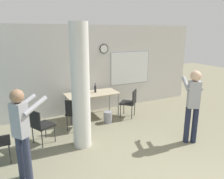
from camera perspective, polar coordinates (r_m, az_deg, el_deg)
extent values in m
cube|color=silver|center=(7.14, -6.00, 5.21)|extent=(8.00, 0.12, 2.80)
cylinder|color=black|center=(7.18, -2.13, 10.57)|extent=(0.30, 0.03, 0.30)
cylinder|color=white|center=(7.16, -2.08, 10.56)|extent=(0.26, 0.01, 0.25)
cube|color=#99999E|center=(7.74, 4.74, 5.62)|extent=(1.54, 0.01, 1.16)
cube|color=white|center=(7.73, 4.77, 5.61)|extent=(1.48, 0.02, 1.10)
cylinder|color=silver|center=(4.85, -8.22, 0.49)|extent=(0.41, 0.41, 2.80)
cube|color=tan|center=(6.67, -5.22, -1.11)|extent=(1.61, 0.75, 0.03)
cylinder|color=gray|center=(6.29, -10.43, -6.03)|extent=(0.04, 0.04, 0.74)
cylinder|color=gray|center=(6.81, 1.68, -4.14)|extent=(0.04, 0.04, 0.74)
cylinder|color=gray|center=(6.87, -11.90, -4.30)|extent=(0.04, 0.04, 0.74)
cylinder|color=gray|center=(7.34, -0.63, -2.69)|extent=(0.04, 0.04, 0.74)
cylinder|color=black|center=(6.74, -4.40, 0.11)|extent=(0.06, 0.06, 0.20)
cylinder|color=black|center=(6.70, -4.42, 1.31)|extent=(0.02, 0.02, 0.09)
cylinder|color=gray|center=(6.45, -1.10, -7.21)|extent=(0.24, 0.24, 0.33)
cube|color=black|center=(6.06, -9.59, -6.04)|extent=(0.61, 0.61, 0.04)
cube|color=black|center=(5.80, -10.23, -4.72)|extent=(0.35, 0.24, 0.40)
cylinder|color=#333333|center=(6.26, -7.46, -7.55)|extent=(0.02, 0.02, 0.43)
cylinder|color=#333333|center=(6.35, -10.64, -7.35)|extent=(0.02, 0.02, 0.43)
cylinder|color=#333333|center=(5.94, -8.27, -8.86)|extent=(0.02, 0.02, 0.43)
cylinder|color=#333333|center=(6.04, -11.62, -8.63)|extent=(0.02, 0.02, 0.43)
cylinder|color=#333333|center=(5.01, -25.12, -14.99)|extent=(0.02, 0.02, 0.43)
cylinder|color=#333333|center=(5.33, -25.30, -13.16)|extent=(0.02, 0.02, 0.43)
cube|color=black|center=(6.81, 4.15, -3.47)|extent=(0.62, 0.62, 0.04)
cube|color=black|center=(6.70, 5.88, -1.86)|extent=(0.30, 0.30, 0.40)
cylinder|color=#333333|center=(7.10, 3.10, -4.68)|extent=(0.02, 0.02, 0.43)
cylinder|color=#333333|center=(6.77, 2.23, -5.65)|extent=(0.02, 0.02, 0.43)
cylinder|color=#333333|center=(7.01, 5.93, -5.00)|extent=(0.02, 0.02, 0.43)
cylinder|color=#333333|center=(6.68, 5.19, -6.00)|extent=(0.02, 0.02, 0.43)
cube|color=black|center=(5.48, -17.56, -8.88)|extent=(0.59, 0.59, 0.04)
cube|color=black|center=(5.29, -19.54, -7.34)|extent=(0.21, 0.37, 0.40)
cylinder|color=#333333|center=(5.54, -14.72, -11.07)|extent=(0.02, 0.02, 0.43)
cylinder|color=#333333|center=(5.80, -16.98, -10.00)|extent=(0.02, 0.02, 0.43)
cylinder|color=#333333|center=(5.35, -17.78, -12.28)|extent=(0.02, 0.02, 0.43)
cylinder|color=#333333|center=(5.62, -19.97, -11.10)|extent=(0.02, 0.02, 0.43)
cylinder|color=#2D3347|center=(4.28, -21.18, -16.65)|extent=(0.12, 0.12, 0.85)
cylinder|color=#2D3347|center=(4.40, -22.73, -15.94)|extent=(0.12, 0.12, 0.85)
cube|color=#99999E|center=(4.02, -22.98, -7.32)|extent=(0.31, 0.32, 0.60)
sphere|color=#997051|center=(3.89, -23.60, -1.60)|extent=(0.23, 0.23, 0.23)
cylinder|color=#99999E|center=(4.01, -19.38, -4.05)|extent=(0.48, 0.39, 0.24)
cylinder|color=#99999E|center=(4.20, -21.99, -3.43)|extent=(0.48, 0.39, 0.24)
cylinder|color=#1E2338|center=(5.60, 20.78, -8.70)|extent=(0.13, 0.13, 0.89)
cylinder|color=#1E2338|center=(5.56, 19.02, -8.73)|extent=(0.13, 0.13, 0.89)
cube|color=#99999E|center=(5.33, 20.62, -1.23)|extent=(0.33, 0.31, 0.63)
sphere|color=#D8AD8C|center=(5.24, 21.05, 3.34)|extent=(0.24, 0.24, 0.24)
cylinder|color=#99999E|center=(5.56, 21.56, 1.48)|extent=(0.37, 0.52, 0.25)
cylinder|color=#99999E|center=(5.48, 18.71, 1.57)|extent=(0.37, 0.52, 0.25)
cube|color=white|center=(5.72, 18.15, 2.20)|extent=(0.10, 0.13, 0.04)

